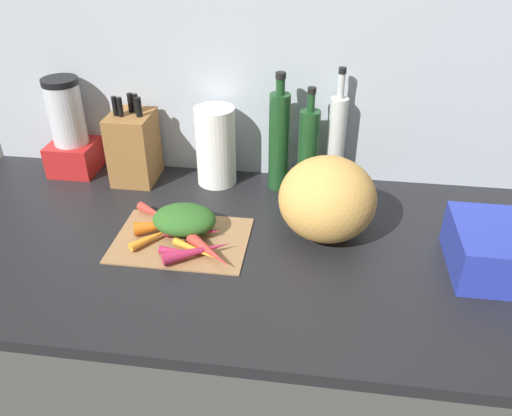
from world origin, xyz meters
TOP-DOWN VIEW (x-y plane):
  - ground_plane at (0.00, 0.00)cm, footprint 170.00×80.00cm
  - wall_back at (0.00, 38.50)cm, footprint 170.00×3.00cm
  - cutting_board at (-13.81, -2.10)cm, footprint 33.36×23.92cm
  - carrot_0 at (-22.31, 5.69)cm, footprint 13.36×9.67cm
  - carrot_1 at (-20.01, -3.70)cm, footprint 10.65×12.30cm
  - carrot_2 at (-8.21, -8.02)cm, footprint 13.50×7.82cm
  - carrot_3 at (-5.07, -8.67)cm, footprint 13.24×12.20cm
  - carrot_4 at (-19.88, 0.43)cm, footprint 13.37×8.09cm
  - carrot_5 at (-11.24, 0.31)cm, footprint 14.00×3.16cm
  - carrot_6 at (-12.13, -9.07)cm, footprint 10.30×2.23cm
  - carrot_7 at (-7.86, -8.98)cm, footprint 16.22×11.27cm
  - carrot_8 at (-11.06, -1.15)cm, footprint 13.94×4.50cm
  - carrot_greens_pile at (-13.64, 1.18)cm, footprint 16.17×12.43cm
  - winter_squash at (21.73, 5.81)cm, footprint 24.11×23.87cm
  - knife_block at (-35.51, 27.96)cm, footprint 12.10×14.31cm
  - blender_appliance at (-56.19, 30.48)cm, footprint 13.68×13.68cm
  - paper_towel_roll at (-11.14, 29.50)cm, footprint 11.56×11.56cm
  - bottle_0 at (7.36, 29.01)cm, footprint 5.89×5.89cm
  - bottle_1 at (15.79, 28.53)cm, footprint 5.80×5.80cm
  - bottle_2 at (23.44, 32.50)cm, footprint 5.04×5.04cm
  - dish_rack at (63.12, -3.12)cm, footprint 25.00×22.31cm

SIDE VIEW (x-z plane):
  - ground_plane at x=0.00cm, z-range -3.00..0.00cm
  - cutting_board at x=-13.81cm, z-range 0.00..0.80cm
  - carrot_2 at x=-8.21cm, z-range 0.80..2.81cm
  - carrot_6 at x=-12.13cm, z-range 0.80..2.84cm
  - carrot_1 at x=-20.01cm, z-range 0.80..3.01cm
  - carrot_0 at x=-22.31cm, z-range 0.80..3.25cm
  - carrot_5 at x=-11.24cm, z-range 0.80..3.54cm
  - carrot_3 at x=-5.07cm, z-range 0.80..3.83cm
  - carrot_7 at x=-7.86cm, z-range 0.80..3.96cm
  - carrot_8 at x=-11.06cm, z-range 0.80..4.28cm
  - carrot_4 at x=-19.88cm, z-range 0.80..4.36cm
  - carrot_greens_pile at x=-13.64cm, z-range 0.80..7.64cm
  - dish_rack at x=63.12cm, z-range 0.00..11.02cm
  - winter_squash at x=21.73cm, z-range 0.00..20.97cm
  - knife_block at x=-35.51cm, z-range -2.50..23.79cm
  - paper_towel_roll at x=-11.14cm, z-range 0.00..23.31cm
  - bottle_1 at x=15.79cm, z-range -2.76..28.10cm
  - blender_appliance at x=-56.19cm, z-range -1.97..27.54cm
  - bottle_2 at x=23.44cm, z-range -3.49..31.81cm
  - bottle_0 at x=7.36cm, z-range -2.30..32.06cm
  - wall_back at x=0.00cm, z-range 0.00..60.00cm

